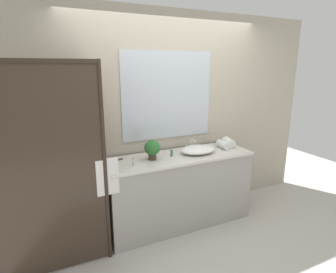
{
  "coord_description": "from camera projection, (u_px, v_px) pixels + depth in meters",
  "views": [
    {
      "loc": [
        -1.46,
        -2.77,
        1.94
      ],
      "look_at": [
        -0.15,
        0.0,
        1.15
      ],
      "focal_mm": 29.31,
      "sensor_mm": 36.0,
      "label": 1
    }
  ],
  "objects": [
    {
      "name": "ground_plane",
      "position": [
        179.0,
        222.0,
        3.51
      ],
      "size": [
        8.0,
        8.0,
        0.0
      ],
      "primitive_type": "plane",
      "color": "#B7B2A8"
    },
    {
      "name": "sink_basin",
      "position": [
        198.0,
        150.0,
        3.36
      ],
      "size": [
        0.45,
        0.32,
        0.09
      ],
      "primitive_type": "ellipsoid",
      "color": "white",
      "rests_on": "vanity_cabinet"
    },
    {
      "name": "faucet",
      "position": [
        191.0,
        146.0,
        3.51
      ],
      "size": [
        0.17,
        0.14,
        0.14
      ],
      "color": "silver",
      "rests_on": "vanity_cabinet"
    },
    {
      "name": "amenity_bottle_conditioner",
      "position": [
        134.0,
        162.0,
        2.94
      ],
      "size": [
        0.03,
        0.03,
        0.09
      ],
      "color": "silver",
      "rests_on": "vanity_cabinet"
    },
    {
      "name": "wall_back_with_mirror",
      "position": [
        167.0,
        117.0,
        3.49
      ],
      "size": [
        4.4,
        0.06,
        2.6
      ],
      "color": "#B2A893",
      "rests_on": "ground_plane"
    },
    {
      "name": "rolled_towel_middle",
      "position": [
        223.0,
        145.0,
        3.56
      ],
      "size": [
        0.11,
        0.21,
        0.1
      ],
      "primitive_type": "cylinder",
      "rotation": [
        1.57,
        0.0,
        -0.07
      ],
      "color": "white",
      "rests_on": "vanity_cabinet"
    },
    {
      "name": "potted_plant",
      "position": [
        152.0,
        149.0,
        3.11
      ],
      "size": [
        0.18,
        0.18,
        0.23
      ],
      "color": "#473828",
      "rests_on": "vanity_cabinet"
    },
    {
      "name": "vanity_cabinet",
      "position": [
        179.0,
        189.0,
        3.41
      ],
      "size": [
        1.8,
        0.58,
        0.9
      ],
      "color": "#9E9993",
      "rests_on": "ground_plane"
    },
    {
      "name": "amenity_bottle_shampoo",
      "position": [
        172.0,
        153.0,
        3.24
      ],
      "size": [
        0.03,
        0.03,
        0.09
      ],
      "color": "#4C7056",
      "rests_on": "vanity_cabinet"
    },
    {
      "name": "rolled_towel_near_edge",
      "position": [
        229.0,
        142.0,
        3.63
      ],
      "size": [
        0.16,
        0.22,
        0.12
      ],
      "primitive_type": "cylinder",
      "rotation": [
        1.57,
        0.0,
        -0.23
      ],
      "color": "white",
      "rests_on": "vanity_cabinet"
    },
    {
      "name": "shower_enclosure",
      "position": [
        68.0,
        167.0,
        2.56
      ],
      "size": [
        1.2,
        0.59,
        2.0
      ],
      "color": "#2D2319",
      "rests_on": "ground_plane"
    }
  ]
}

